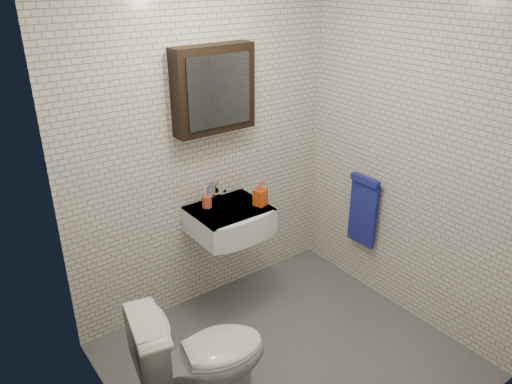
{
  "coord_description": "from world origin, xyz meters",
  "views": [
    {
      "loc": [
        -1.75,
        -1.98,
        2.5
      ],
      "look_at": [
        0.06,
        0.45,
        1.1
      ],
      "focal_mm": 35.0,
      "sensor_mm": 36.0,
      "label": 1
    }
  ],
  "objects": [
    {
      "name": "mirror_cabinet",
      "position": [
        0.05,
        0.93,
        1.7
      ],
      "size": [
        0.6,
        0.15,
        0.6
      ],
      "color": "black",
      "rests_on": "room_shell"
    },
    {
      "name": "toothbrush_cup",
      "position": [
        -0.07,
        0.88,
        0.9
      ],
      "size": [
        0.09,
        0.09,
        0.2
      ],
      "rotation": [
        0.0,
        0.0,
        -0.41
      ],
      "color": "#B6492D",
      "rests_on": "washbasin"
    },
    {
      "name": "room_shell",
      "position": [
        0.0,
        0.0,
        1.47
      ],
      "size": [
        2.22,
        2.02,
        2.51
      ],
      "color": "silver",
      "rests_on": "ground"
    },
    {
      "name": "ground",
      "position": [
        0.0,
        0.0,
        0.01
      ],
      "size": [
        2.2,
        2.0,
        0.01
      ],
      "primitive_type": "cube",
      "color": "#4B4D52",
      "rests_on": "ground"
    },
    {
      "name": "faucet",
      "position": [
        0.05,
        0.93,
        0.92
      ],
      "size": [
        0.06,
        0.2,
        0.15
      ],
      "color": "silver",
      "rests_on": "washbasin"
    },
    {
      "name": "towel_rail",
      "position": [
        1.04,
        0.35,
        0.72
      ],
      "size": [
        0.09,
        0.3,
        0.58
      ],
      "color": "silver",
      "rests_on": "room_shell"
    },
    {
      "name": "soap_bottle",
      "position": [
        0.27,
        0.68,
        0.94
      ],
      "size": [
        0.1,
        0.11,
        0.19
      ],
      "primitive_type": "imported",
      "rotation": [
        0.0,
        0.0,
        0.28
      ],
      "color": "#DA5817",
      "rests_on": "washbasin"
    },
    {
      "name": "washbasin",
      "position": [
        0.05,
        0.73,
        0.76
      ],
      "size": [
        0.55,
        0.5,
        0.2
      ],
      "color": "white",
      "rests_on": "room_shell"
    },
    {
      "name": "toilet",
      "position": [
        -0.67,
        0.01,
        0.39
      ],
      "size": [
        0.84,
        0.58,
        0.78
      ],
      "primitive_type": "imported",
      "rotation": [
        0.0,
        0.0,
        1.37
      ],
      "color": "white",
      "rests_on": "ground"
    }
  ]
}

